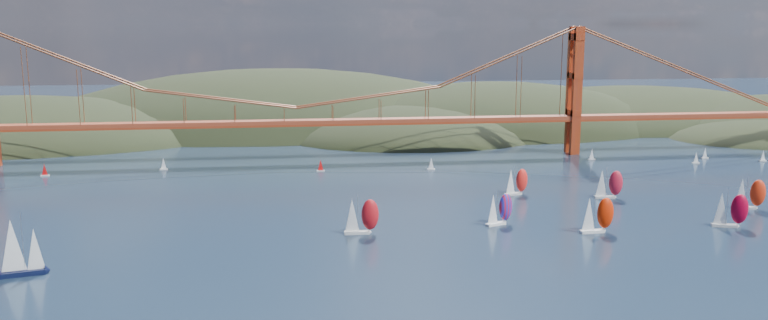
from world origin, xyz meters
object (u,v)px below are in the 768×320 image
(racer_0, at_px, (361,216))
(racer_2, at_px, (730,209))
(racer_3, at_px, (608,184))
(racer_5, at_px, (516,181))
(racer_1, at_px, (597,214))
(racer_4, at_px, (749,193))
(racer_rwb, at_px, (499,209))
(sloop_navy, at_px, (19,248))

(racer_0, height_order, racer_2, racer_0)
(racer_3, bearing_deg, racer_2, -57.34)
(racer_3, height_order, racer_5, racer_3)
(racer_2, height_order, racer_3, racer_2)
(racer_1, relative_size, racer_4, 1.03)
(racer_1, height_order, racer_rwb, racer_1)
(racer_4, bearing_deg, racer_1, -147.11)
(sloop_navy, distance_m, racer_rwb, 122.49)
(racer_0, relative_size, racer_5, 1.11)
(racer_1, xyz_separation_m, racer_2, (39.15, 0.38, -0.07))
(racer_0, bearing_deg, racer_3, 21.55)
(racer_3, bearing_deg, racer_4, -21.56)
(racer_2, bearing_deg, racer_0, -166.57)
(racer_3, height_order, racer_rwb, racer_3)
(racer_0, bearing_deg, racer_2, -2.53)
(racer_0, relative_size, racer_2, 1.00)
(racer_1, bearing_deg, racer_4, 12.82)
(racer_3, relative_size, racer_rwb, 1.04)
(sloop_navy, bearing_deg, racer_0, 2.30)
(racer_4, bearing_deg, racer_2, -119.73)
(sloop_navy, height_order, racer_0, sloop_navy)
(racer_0, relative_size, racer_rwb, 1.09)
(racer_2, distance_m, racer_rwb, 64.05)
(racer_3, relative_size, racer_5, 1.06)
(racer_1, distance_m, racer_3, 43.56)
(racer_2, relative_size, racer_4, 1.02)
(sloop_navy, height_order, racer_4, sloop_navy)
(racer_5, xyz_separation_m, racer_rwb, (-16.35, -35.81, 0.10))
(racer_0, xyz_separation_m, racer_2, (102.79, -7.04, -0.02))
(racer_1, relative_size, racer_rwb, 1.10)
(sloop_navy, bearing_deg, racer_3, 4.21)
(sloop_navy, height_order, racer_rwb, sloop_navy)
(sloop_navy, bearing_deg, racer_2, -9.01)
(sloop_navy, bearing_deg, racer_5, 10.87)
(racer_1, relative_size, racer_5, 1.12)
(sloop_navy, bearing_deg, racer_4, -4.31)
(racer_0, height_order, racer_5, racer_0)
(sloop_navy, xyz_separation_m, racer_4, (200.44, 34.88, -1.49))
(racer_1, height_order, racer_5, racer_1)
(racer_0, relative_size, racer_4, 1.02)
(racer_1, distance_m, racer_2, 39.15)
(racer_2, bearing_deg, racer_1, -162.09)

